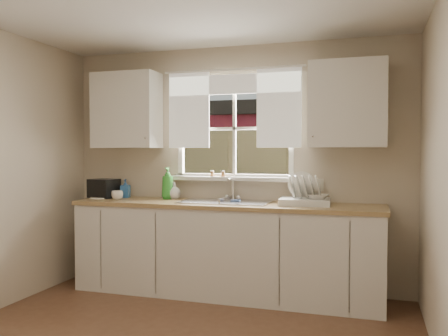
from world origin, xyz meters
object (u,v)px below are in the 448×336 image
(cup, at_px, (117,195))
(soap_bottle_a, at_px, (168,183))
(black_appliance, at_px, (104,188))
(dish_rack, at_px, (305,197))

(cup, bearing_deg, soap_bottle_a, 26.46)
(cup, bearing_deg, black_appliance, 147.21)
(dish_rack, distance_m, black_appliance, 2.18)
(dish_rack, height_order, cup, dish_rack)
(cup, xyz_separation_m, black_appliance, (-0.26, 0.17, 0.05))
(dish_rack, bearing_deg, black_appliance, 178.64)
(soap_bottle_a, bearing_deg, cup, -154.33)
(black_appliance, bearing_deg, dish_rack, 10.09)
(dish_rack, bearing_deg, cup, -176.61)
(black_appliance, bearing_deg, cup, -21.31)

